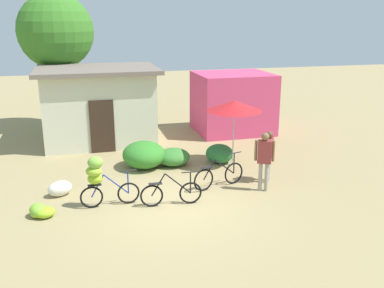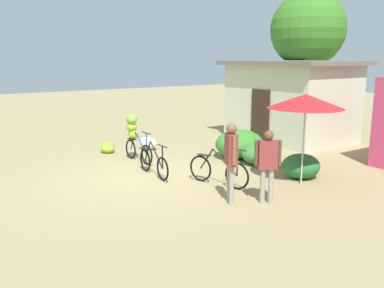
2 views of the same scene
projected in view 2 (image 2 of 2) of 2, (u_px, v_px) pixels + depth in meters
name	position (u px, v px, depth m)	size (l,w,h in m)	color
ground_plane	(151.00, 176.00, 11.04)	(60.00, 60.00, 0.00)	#9A885A
building_low	(291.00, 100.00, 15.87)	(4.73, 3.66, 3.02)	beige
tree_behind_building	(308.00, 30.00, 18.00)	(3.27, 3.27, 5.97)	brown
hedge_bush_front_left	(239.00, 144.00, 13.04)	(1.44, 1.56, 0.90)	#337F29
hedge_bush_front_right	(260.00, 155.00, 12.24)	(1.16, 1.09, 0.59)	#397A30
hedge_bush_mid	(301.00, 166.00, 10.85)	(0.96, 1.04, 0.64)	#287032
market_umbrella	(306.00, 101.00, 9.99)	(1.86, 1.86, 2.26)	beige
bicycle_leftmost	(134.00, 133.00, 12.65)	(1.60, 0.46, 1.44)	black
bicycle_near_pile	(154.00, 163.00, 11.04)	(1.69, 0.19, 0.93)	black
bicycle_center_loaded	(218.00, 171.00, 10.21)	(1.71, 0.56, 1.00)	black
banana_pile_on_ground	(107.00, 147.00, 13.88)	(0.75, 0.66, 0.36)	#7BBC34
produce_sack	(148.00, 143.00, 14.24)	(0.70, 0.44, 0.44)	silver
person_vendor	(268.00, 159.00, 8.82)	(0.39, 0.49, 1.61)	gray
person_bystander	(231.00, 154.00, 8.79)	(0.53, 0.35, 1.77)	gray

